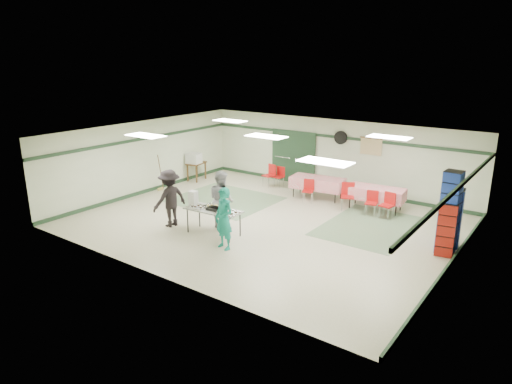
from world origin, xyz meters
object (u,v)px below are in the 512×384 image
Objects in this scene: chair_a at (372,200)px; printer_table at (196,165)px; chair_c at (388,203)px; crate_stack_red at (446,229)px; chair_loose_a at (280,175)px; crate_stack_blue_b at (449,213)px; crate_stack_blue_a at (453,218)px; broom at (161,172)px; dining_table_a at (376,193)px; chair_d at (308,188)px; volunteer_dark at (170,198)px; volunteer_teal at (224,219)px; office_printer at (194,158)px; chair_b at (348,193)px; volunteer_grey at (221,199)px; serving_table at (213,211)px; dining_table_b at (317,183)px; chair_loose_b at (270,173)px.

printer_table is at bearing 169.25° from chair_a.
crate_stack_red reaches higher than chair_c.
crate_stack_blue_b is at bearing -20.25° from chair_loose_a.
broom is (-10.38, -0.84, -0.10)m from crate_stack_blue_a.
chair_d is (-2.24, -0.58, -0.08)m from dining_table_a.
volunteer_dark is at bearing -136.39° from dining_table_a.
office_printer is (-5.43, 4.60, 0.11)m from volunteer_teal.
printer_table is 1.90m from broom.
broom reaches higher than office_printer.
chair_d is (-1.49, -0.01, -0.08)m from chair_b.
dining_table_a is at bearing 147.13° from volunteer_dark.
crate_stack_red is at bearing -30.38° from chair_c.
volunteer_grey is at bearing -157.21° from crate_stack_blue_a.
serving_table is 1.26× the size of broom.
volunteer_teal reaches higher than printer_table.
chair_a is at bearing 143.05° from volunteer_dark.
crate_stack_blue_b is (7.28, 2.79, 0.23)m from volunteer_dark.
office_printer is at bearing 158.34° from chair_b.
crate_stack_blue_b reaches higher than crate_stack_red.
broom is at bearing -5.11° from volunteer_grey.
chair_d is at bearing 159.88° from crate_stack_red.
chair_b is at bearing -6.15° from office_printer.
dining_table_b is (-0.18, 5.47, -0.27)m from volunteer_teal.
crate_stack_red is 10.38m from broom.
chair_c is at bearing -46.88° from dining_table_a.
dining_table_b is 0.90× the size of crate_stack_blue_b.
chair_a is at bearing -6.49° from office_printer.
crate_stack_blue_a is (5.76, 3.09, 0.10)m from serving_table.
crate_stack_blue_b is at bearing 19.65° from serving_table.
chair_d is at bearing 156.11° from chair_b.
chair_loose_b is at bearing 159.52° from crate_stack_red.
serving_table is at bearing -140.85° from chair_b.
chair_b is at bearing -106.86° from volunteer_grey.
crate_stack_blue_a is at bearing 23.96° from serving_table.
volunteer_teal reaches higher than dining_table_b.
volunteer_dark reaches higher than serving_table.
dining_table_b is (-2.20, -0.00, 0.00)m from dining_table_a.
serving_table is 2.20× the size of chair_loose_a.
chair_loose_b reaches higher than printer_table.
volunteer_grey is 4.73m from broom.
volunteer_teal is at bearing 89.59° from volunteer_dark.
chair_c is (2.85, -0.57, -0.06)m from dining_table_b.
broom reaches higher than serving_table.
dining_table_a is 0.97× the size of dining_table_b.
printer_table is at bearing -137.38° from volunteer_dark.
crate_stack_red is 1.03× the size of broom.
serving_table is at bearing 123.14° from volunteer_grey.
crate_stack_blue_b reaches higher than chair_c.
crate_stack_blue_a is (5.95, 2.50, -0.06)m from volunteer_grey.
chair_loose_a is at bearing 158.53° from dining_table_b.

